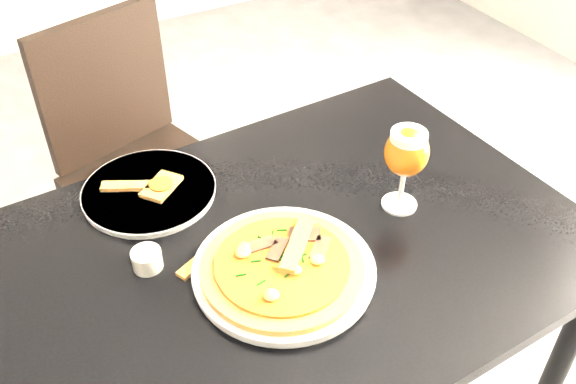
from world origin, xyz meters
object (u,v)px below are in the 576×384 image
chair_far (141,160)px  dining_table (276,281)px  beer_glass (407,153)px  pizza (282,266)px

chair_far → dining_table: bearing=-102.9°
dining_table → beer_glass: 0.36m
dining_table → pizza: (-0.02, -0.07, 0.12)m
dining_table → chair_far: bearing=91.4°
chair_far → pizza: bearing=-104.7°
dining_table → chair_far: chair_far is taller
beer_glass → chair_far: bearing=114.3°
dining_table → chair_far: size_ratio=1.37×
dining_table → beer_glass: size_ratio=6.68×
pizza → dining_table: bearing=72.6°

